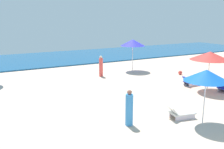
# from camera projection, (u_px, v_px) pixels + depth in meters

# --- Properties ---
(ocean) EXTENTS (60.00, 10.19, 0.12)m
(ocean) POSITION_uv_depth(u_px,v_px,m) (38.00, 59.00, 27.72)
(ocean) COLOR #154F80
(ocean) RESTS_ON ground_plane
(umbrella_1) EXTENTS (2.45, 2.45, 2.50)m
(umbrella_1) POSITION_uv_depth(u_px,v_px,m) (210.00, 56.00, 15.85)
(umbrella_1) COLOR silver
(umbrella_1) RESTS_ON ground_plane
(lounge_chair_1_1) EXTENTS (1.42, 0.64, 0.67)m
(lounge_chair_1_1) POSITION_uv_depth(u_px,v_px,m) (192.00, 82.00, 17.44)
(lounge_chair_1_1) COLOR silver
(lounge_chair_1_1) RESTS_ON ground_plane
(umbrella_3) EXTENTS (1.89, 1.89, 2.43)m
(umbrella_3) POSITION_uv_depth(u_px,v_px,m) (206.00, 75.00, 10.77)
(umbrella_3) COLOR silver
(umbrella_3) RESTS_ON ground_plane
(lounge_chair_3_0) EXTENTS (1.35, 0.87, 0.63)m
(lounge_chair_3_0) POSITION_uv_depth(u_px,v_px,m) (180.00, 113.00, 11.80)
(lounge_chair_3_0) COLOR silver
(lounge_chair_3_0) RESTS_ON ground_plane
(umbrella_4) EXTENTS (2.09, 2.09, 2.72)m
(umbrella_4) POSITION_uv_depth(u_px,v_px,m) (133.00, 43.00, 21.77)
(umbrella_4) COLOR silver
(umbrella_4) RESTS_ON ground_plane
(beachgoer_0) EXTENTS (0.42, 0.42, 1.65)m
(beachgoer_0) POSITION_uv_depth(u_px,v_px,m) (101.00, 67.00, 19.97)
(beachgoer_0) COLOR #F35049
(beachgoer_0) RESTS_ON ground_plane
(beachgoer_3) EXTENTS (0.46, 0.46, 1.59)m
(beachgoer_3) POSITION_uv_depth(u_px,v_px,m) (129.00, 109.00, 10.91)
(beachgoer_3) COLOR #3889D1
(beachgoer_3) RESTS_ON ground_plane
(beach_ball_0) EXTENTS (0.32, 0.32, 0.32)m
(beach_ball_0) POSITION_uv_depth(u_px,v_px,m) (180.00, 73.00, 20.69)
(beach_ball_0) COLOR #D63D36
(beach_ball_0) RESTS_ON ground_plane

